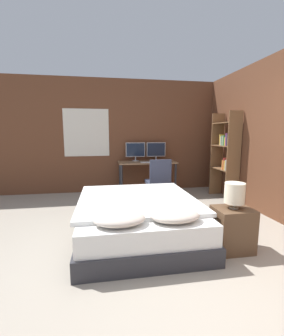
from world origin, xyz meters
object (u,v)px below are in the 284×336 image
(bedside_lamp, at_px, (235,193))
(office_chair, at_px, (158,185))
(computer_mouse, at_px, (160,162))
(desk, at_px, (147,166))
(bookshelf, at_px, (227,152))
(keyboard, at_px, (149,162))
(monitor_right, at_px, (156,150))
(monitor_left, at_px, (135,151))
(bed, at_px, (138,217))
(nightstand, at_px, (232,229))

(bedside_lamp, bearing_deg, office_chair, 101.48)
(computer_mouse, height_order, office_chair, office_chair)
(desk, distance_m, office_chair, 0.82)
(bedside_lamp, xyz_separation_m, office_chair, (-0.42, 2.06, -0.35))
(office_chair, height_order, bookshelf, bookshelf)
(keyboard, relative_size, office_chair, 0.41)
(computer_mouse, bearing_deg, monitor_right, 93.30)
(bedside_lamp, distance_m, monitor_left, 3.11)
(bed, bearing_deg, bedside_lamp, -29.24)
(keyboard, height_order, office_chair, office_chair)
(bed, height_order, office_chair, office_chair)
(monitor_left, xyz_separation_m, bookshelf, (1.83, -0.95, 0.03))
(desk, bearing_deg, bookshelf, -26.07)
(monitor_right, xyz_separation_m, computer_mouse, (0.02, -0.36, -0.24))
(keyboard, distance_m, computer_mouse, 0.28)
(bedside_lamp, relative_size, monitor_right, 0.66)
(nightstand, relative_size, monitor_left, 1.14)
(desk, xyz_separation_m, monitor_left, (-0.25, 0.18, 0.36))
(computer_mouse, xyz_separation_m, bookshelf, (1.30, -0.59, 0.26))
(nightstand, xyz_separation_m, keyboard, (-0.51, 2.64, 0.50))
(bed, xyz_separation_m, nightstand, (1.07, -0.60, 0.01))
(monitor_left, distance_m, monitor_right, 0.51)
(monitor_right, bearing_deg, office_chair, -99.79)
(nightstand, bearing_deg, monitor_left, 104.29)
(monitor_left, height_order, monitor_right, same)
(monitor_right, xyz_separation_m, keyboard, (-0.25, -0.36, -0.24))
(keyboard, bearing_deg, computer_mouse, 0.00)
(computer_mouse, bearing_deg, desk, 147.09)
(desk, height_order, office_chair, office_chair)
(computer_mouse, bearing_deg, office_chair, -107.45)
(monitor_left, relative_size, keyboard, 1.26)
(nightstand, distance_m, keyboard, 2.74)
(desk, height_order, keyboard, keyboard)
(desk, xyz_separation_m, bookshelf, (1.57, -0.77, 0.39))
(bed, bearing_deg, office_chair, 66.04)
(bookshelf, bearing_deg, nightstand, -117.42)
(keyboard, bearing_deg, monitor_left, 125.28)
(desk, relative_size, computer_mouse, 19.43)
(bed, height_order, bookshelf, bookshelf)
(monitor_left, relative_size, bookshelf, 0.25)
(monitor_left, bearing_deg, bedside_lamp, -75.71)
(desk, bearing_deg, bedside_lamp, -79.76)
(nightstand, xyz_separation_m, bedside_lamp, (0.00, 0.00, 0.45))
(bookshelf, bearing_deg, monitor_left, 152.50)
(nightstand, distance_m, bedside_lamp, 0.45)
(bedside_lamp, relative_size, computer_mouse, 4.43)
(monitor_left, height_order, office_chair, monitor_left)
(monitor_left, distance_m, computer_mouse, 0.68)
(office_chair, bearing_deg, desk, 96.85)
(keyboard, height_order, computer_mouse, computer_mouse)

